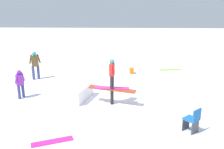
% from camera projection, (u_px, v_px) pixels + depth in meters
% --- Properties ---
extents(ground_plane, '(60.00, 60.00, 0.00)m').
position_uv_depth(ground_plane, '(112.00, 104.00, 10.68)').
color(ground_plane, white).
extents(rail_feature, '(2.02, 0.87, 0.72)m').
position_uv_depth(rail_feature, '(112.00, 91.00, 10.50)').
color(rail_feature, black).
rests_on(rail_feature, ground).
extents(snow_kicker_ramp, '(2.16, 1.97, 0.60)m').
position_uv_depth(snow_kicker_ramp, '(68.00, 92.00, 11.26)').
color(snow_kicker_ramp, white).
rests_on(snow_kicker_ramp, ground).
extents(main_rider_on_rail, '(1.47, 0.71, 1.26)m').
position_uv_depth(main_rider_on_rail, '(112.00, 74.00, 10.29)').
color(main_rider_on_rail, '#D52E91').
rests_on(main_rider_on_rail, rail_feature).
extents(bystander_purple, '(0.30, 0.57, 1.31)m').
position_uv_depth(bystander_purple, '(20.00, 83.00, 11.14)').
color(bystander_purple, '#3A3E6F').
rests_on(bystander_purple, ground).
extents(bystander_brown, '(0.61, 0.36, 1.56)m').
position_uv_depth(bystander_brown, '(35.00, 64.00, 13.78)').
color(bystander_brown, '#3D4476').
rests_on(bystander_brown, ground).
extents(loose_snowboard_magenta, '(1.31, 0.75, 0.02)m').
position_uv_depth(loose_snowboard_magenta, '(52.00, 142.00, 7.83)').
color(loose_snowboard_magenta, '#CE2498').
rests_on(loose_snowboard_magenta, ground).
extents(loose_snowboard_lime, '(1.41, 0.46, 0.02)m').
position_uv_depth(loose_snowboard_lime, '(170.00, 70.00, 15.87)').
color(loose_snowboard_lime, '#8DD433').
rests_on(loose_snowboard_lime, ground).
extents(folding_chair, '(0.62, 0.62, 0.88)m').
position_uv_depth(folding_chair, '(192.00, 121.00, 8.31)').
color(folding_chair, '#3F3F44').
rests_on(folding_chair, ground).
extents(backpack_on_snow, '(0.26, 0.33, 0.34)m').
position_uv_depth(backpack_on_snow, '(132.00, 71.00, 15.06)').
color(backpack_on_snow, orange).
rests_on(backpack_on_snow, ground).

